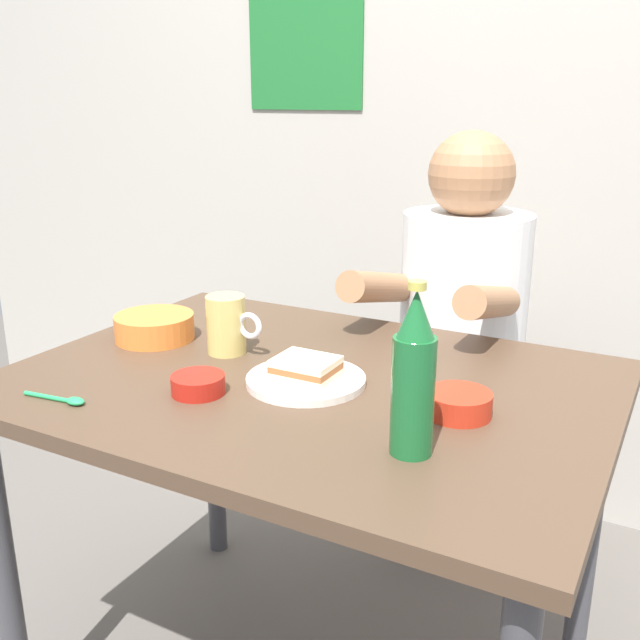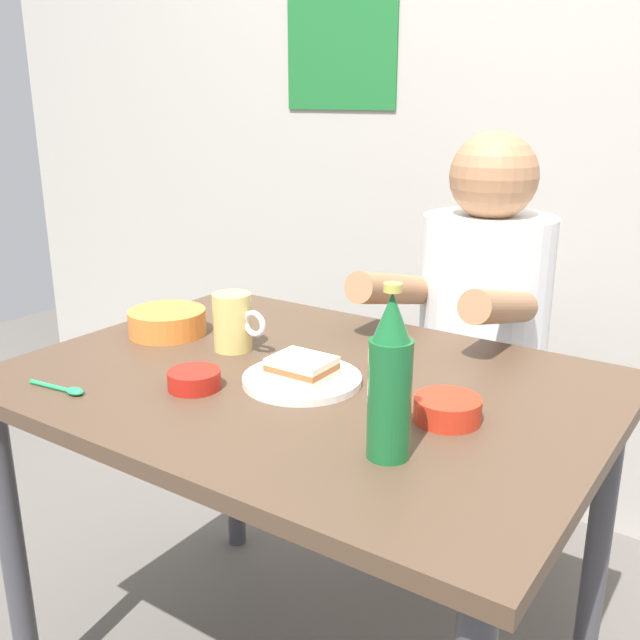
% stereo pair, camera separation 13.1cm
% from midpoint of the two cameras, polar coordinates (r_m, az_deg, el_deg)
% --- Properties ---
extents(wall_back, '(4.40, 0.09, 2.60)m').
position_cam_midpoint_polar(wall_back, '(2.21, 17.36, 18.04)').
color(wall_back, '#ADA89E').
rests_on(wall_back, ground).
extents(dining_table, '(1.10, 0.80, 0.74)m').
position_cam_midpoint_polar(dining_table, '(1.39, 1.56, -8.19)').
color(dining_table, '#4C3828').
rests_on(dining_table, ground).
extents(stool, '(0.34, 0.34, 0.45)m').
position_cam_midpoint_polar(stool, '(1.99, 14.04, -9.94)').
color(stool, '#4C4C51').
rests_on(stool, ground).
extents(person_seated, '(0.33, 0.56, 0.72)m').
position_cam_midpoint_polar(person_seated, '(1.83, 14.86, 1.59)').
color(person_seated, white).
rests_on(person_seated, stool).
extents(plate_orange, '(0.22, 0.22, 0.01)m').
position_cam_midpoint_polar(plate_orange, '(1.32, 1.41, -4.80)').
color(plate_orange, silver).
rests_on(plate_orange, dining_table).
extents(sandwich, '(0.11, 0.09, 0.04)m').
position_cam_midpoint_polar(sandwich, '(1.31, 1.42, -3.79)').
color(sandwich, beige).
rests_on(sandwich, plate_orange).
extents(beer_mug, '(0.13, 0.08, 0.12)m').
position_cam_midpoint_polar(beer_mug, '(1.48, -4.38, -0.19)').
color(beer_mug, '#D1BC66').
rests_on(beer_mug, dining_table).
extents(beer_bottle, '(0.06, 0.06, 0.26)m').
position_cam_midpoint_polar(beer_bottle, '(1.03, 9.23, -4.87)').
color(beer_bottle, '#19602D').
rests_on(beer_bottle, dining_table).
extents(sambal_bowl_red, '(0.10, 0.10, 0.03)m').
position_cam_midpoint_polar(sambal_bowl_red, '(1.30, -7.14, -4.69)').
color(sambal_bowl_red, '#B21E14').
rests_on(sambal_bowl_red, dining_table).
extents(sauce_bowl_chili, '(0.11, 0.11, 0.04)m').
position_cam_midpoint_polar(sauce_bowl_chili, '(1.20, 13.22, -6.89)').
color(sauce_bowl_chili, red).
rests_on(sauce_bowl_chili, dining_table).
extents(soup_bowl_orange, '(0.17, 0.17, 0.05)m').
position_cam_midpoint_polar(soup_bowl_orange, '(1.61, -9.77, -0.10)').
color(soup_bowl_orange, orange).
rests_on(soup_bowl_orange, dining_table).
extents(spoon, '(0.13, 0.03, 0.01)m').
position_cam_midpoint_polar(spoon, '(1.34, -16.90, -5.35)').
color(spoon, '#26A559').
rests_on(spoon, dining_table).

